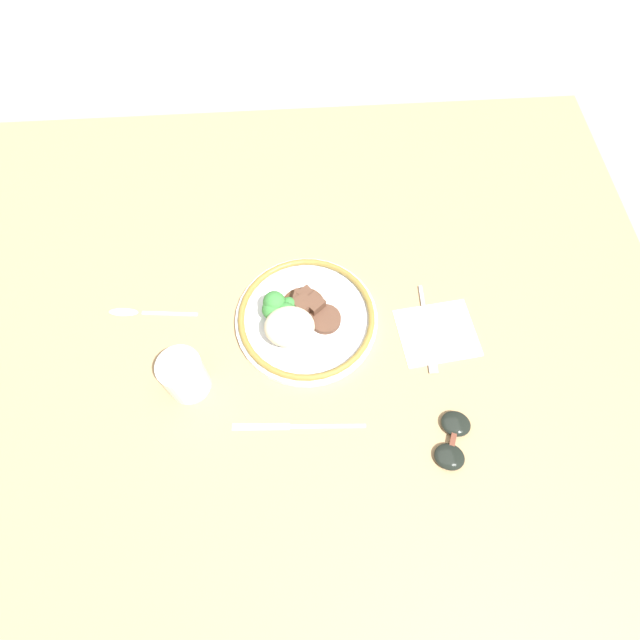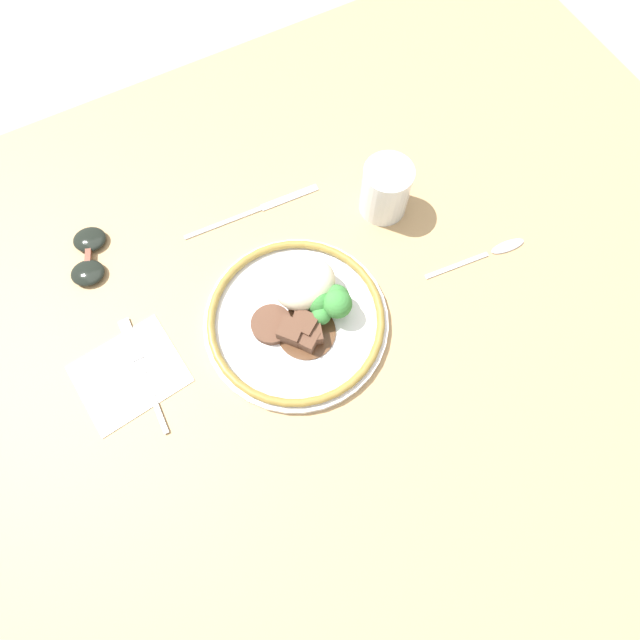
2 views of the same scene
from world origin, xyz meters
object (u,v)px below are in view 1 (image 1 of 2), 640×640
(sunglasses, at_px, (453,440))
(knife, at_px, (294,427))
(plate, at_px, (301,317))
(fork, at_px, (428,336))
(spoon, at_px, (135,313))
(juice_glass, at_px, (185,377))

(sunglasses, bearing_deg, knife, 12.21)
(plate, bearing_deg, sunglasses, 134.97)
(fork, distance_m, sunglasses, 0.20)
(sunglasses, bearing_deg, plate, -23.67)
(sunglasses, bearing_deg, spoon, -5.62)
(knife, bearing_deg, sunglasses, 174.22)
(juice_glass, distance_m, knife, 0.21)
(fork, bearing_deg, juice_glass, -80.25)
(spoon, xyz_separation_m, sunglasses, (-0.56, 0.29, 0.01))
(juice_glass, bearing_deg, plate, -151.52)
(fork, bearing_deg, plate, -99.83)
(plate, relative_size, knife, 1.17)
(plate, xyz_separation_m, fork, (-0.24, 0.05, -0.02))
(spoon, bearing_deg, fork, 176.78)
(plate, distance_m, sunglasses, 0.35)
(juice_glass, xyz_separation_m, fork, (-0.44, -0.06, -0.04))
(fork, height_order, sunglasses, sunglasses)
(knife, relative_size, spoon, 1.34)
(knife, bearing_deg, juice_glass, -22.78)
(knife, distance_m, sunglasses, 0.27)
(juice_glass, relative_size, fork, 0.49)
(juice_glass, bearing_deg, knife, 153.85)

